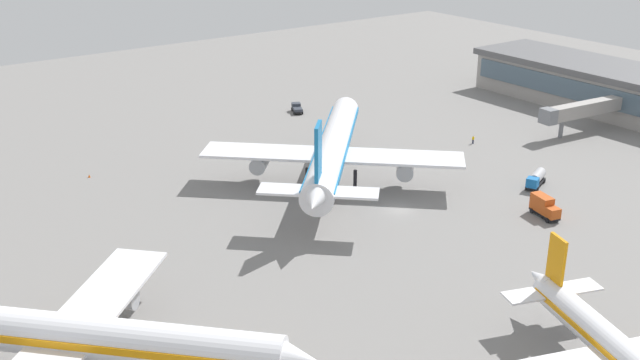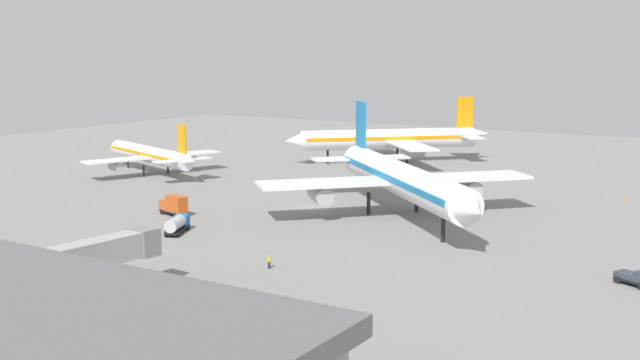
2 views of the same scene
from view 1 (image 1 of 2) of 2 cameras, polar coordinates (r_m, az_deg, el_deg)
The scene contains 10 objects.
ground at distance 121.78m, azimuth 6.02°, elevation -2.31°, with size 288.00×288.00×0.00m, color gray.
terminal_building at distance 184.20m, azimuth 22.42°, elevation 6.19°, with size 76.88×20.10×10.01m.
airplane_at_gate at distance 83.02m, azimuth -17.84°, elevation -11.29°, with size 40.20×39.16×15.38m.
airplane_distant at distance 130.23m, azimuth 1.01°, elevation 2.40°, with size 45.28×43.39×17.19m.
fuel_truck at distance 135.42m, azimuth 16.12°, elevation 0.09°, with size 4.28×6.53×2.50m.
catering_truck at distance 123.52m, azimuth 16.70°, elevation -1.94°, with size 5.90×3.29×3.30m.
pushback_tractor at distance 173.09m, azimuth -1.77°, elevation 5.50°, with size 4.79×3.61×1.90m.
ground_crew_worker at distance 154.88m, azimuth 11.57°, elevation 3.03°, with size 0.41×0.58×1.67m.
jet_bridge at distance 166.40m, azimuth 19.37°, elevation 5.08°, with size 5.28×23.66×6.74m.
safety_cone_near_gate at distance 140.63m, azimuth -17.16°, elevation 0.30°, with size 0.44×0.44×0.60m, color #EA590C.
Camera 1 is at (-81.95, 75.31, 49.42)m, focal length 42.06 mm.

